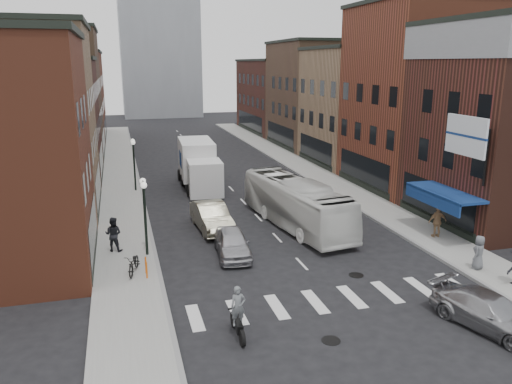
# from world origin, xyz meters

# --- Properties ---
(ground) EXTENTS (160.00, 160.00, 0.00)m
(ground) POSITION_xyz_m (0.00, 0.00, 0.00)
(ground) COLOR black
(ground) RESTS_ON ground
(sidewalk_left) EXTENTS (3.00, 74.00, 0.15)m
(sidewalk_left) POSITION_xyz_m (-8.50, 22.00, 0.07)
(sidewalk_left) COLOR gray
(sidewalk_left) RESTS_ON ground
(sidewalk_right) EXTENTS (3.00, 74.00, 0.15)m
(sidewalk_right) POSITION_xyz_m (8.50, 22.00, 0.07)
(sidewalk_right) COLOR gray
(sidewalk_right) RESTS_ON ground
(curb_left) EXTENTS (0.20, 74.00, 0.16)m
(curb_left) POSITION_xyz_m (-7.00, 22.00, 0.00)
(curb_left) COLOR gray
(curb_left) RESTS_ON ground
(curb_right) EXTENTS (0.20, 74.00, 0.16)m
(curb_right) POSITION_xyz_m (7.00, 22.00, 0.00)
(curb_right) COLOR gray
(curb_right) RESTS_ON ground
(crosswalk_stripes) EXTENTS (12.00, 2.20, 0.01)m
(crosswalk_stripes) POSITION_xyz_m (0.00, -3.00, 0.00)
(crosswalk_stripes) COLOR silver
(crosswalk_stripes) RESTS_ON ground
(bldg_left_mid_a) EXTENTS (10.30, 10.20, 12.30)m
(bldg_left_mid_a) POSITION_xyz_m (-14.99, 14.00, 6.15)
(bldg_left_mid_a) COLOR #957252
(bldg_left_mid_a) RESTS_ON ground
(bldg_left_mid_b) EXTENTS (10.30, 10.20, 10.30)m
(bldg_left_mid_b) POSITION_xyz_m (-14.99, 24.00, 5.15)
(bldg_left_mid_b) COLOR #432118
(bldg_left_mid_b) RESTS_ON ground
(bldg_left_far_a) EXTENTS (10.30, 12.20, 13.30)m
(bldg_left_far_a) POSITION_xyz_m (-14.99, 35.00, 6.65)
(bldg_left_far_a) COLOR brown
(bldg_left_far_a) RESTS_ON ground
(bldg_left_far_b) EXTENTS (10.30, 16.20, 11.30)m
(bldg_left_far_b) POSITION_xyz_m (-14.99, 49.00, 5.65)
(bldg_left_far_b) COLOR brown
(bldg_left_far_b) RESTS_ON ground
(bldg_right_mid_a) EXTENTS (10.30, 10.20, 14.30)m
(bldg_right_mid_a) POSITION_xyz_m (15.00, 14.00, 7.15)
(bldg_right_mid_a) COLOR brown
(bldg_right_mid_a) RESTS_ON ground
(bldg_right_mid_b) EXTENTS (10.30, 10.20, 11.30)m
(bldg_right_mid_b) POSITION_xyz_m (14.99, 24.00, 5.65)
(bldg_right_mid_b) COLOR #957252
(bldg_right_mid_b) RESTS_ON ground
(bldg_right_far_a) EXTENTS (10.30, 12.20, 12.30)m
(bldg_right_far_a) POSITION_xyz_m (14.99, 35.00, 6.15)
(bldg_right_far_a) COLOR brown
(bldg_right_far_a) RESTS_ON ground
(bldg_right_far_b) EXTENTS (10.30, 16.20, 10.30)m
(bldg_right_far_b) POSITION_xyz_m (14.99, 49.00, 5.15)
(bldg_right_far_b) COLOR #432118
(bldg_right_far_b) RESTS_ON ground
(awning_blue) EXTENTS (1.80, 5.00, 0.78)m
(awning_blue) POSITION_xyz_m (8.93, 2.50, 2.63)
(awning_blue) COLOR navy
(awning_blue) RESTS_ON ground
(billboard_sign) EXTENTS (1.52, 3.00, 3.70)m
(billboard_sign) POSITION_xyz_m (8.59, 0.50, 6.13)
(billboard_sign) COLOR black
(billboard_sign) RESTS_ON ground
(streetlamp_near) EXTENTS (0.32, 1.22, 4.11)m
(streetlamp_near) POSITION_xyz_m (-7.40, 4.00, 2.91)
(streetlamp_near) COLOR black
(streetlamp_near) RESTS_ON ground
(streetlamp_far) EXTENTS (0.32, 1.22, 4.11)m
(streetlamp_far) POSITION_xyz_m (-7.40, 18.00, 2.91)
(streetlamp_far) COLOR black
(streetlamp_far) RESTS_ON ground
(bike_rack) EXTENTS (0.08, 0.68, 0.80)m
(bike_rack) POSITION_xyz_m (-7.60, 1.30, 0.55)
(bike_rack) COLOR #D8590C
(bike_rack) RESTS_ON sidewalk_left
(box_truck) EXTENTS (2.87, 8.56, 3.68)m
(box_truck) POSITION_xyz_m (-2.38, 18.12, 1.82)
(box_truck) COLOR silver
(box_truck) RESTS_ON ground
(motorcycle_rider) EXTENTS (0.57, 1.97, 2.01)m
(motorcycle_rider) POSITION_xyz_m (-4.68, -4.83, 0.94)
(motorcycle_rider) COLOR black
(motorcycle_rider) RESTS_ON ground
(transit_bus) EXTENTS (3.91, 10.80, 2.94)m
(transit_bus) POSITION_xyz_m (1.73, 6.71, 1.47)
(transit_bus) COLOR silver
(transit_bus) RESTS_ON ground
(sedan_left_near) EXTENTS (2.01, 4.23, 1.40)m
(sedan_left_near) POSITION_xyz_m (-3.10, 3.00, 0.70)
(sedan_left_near) COLOR #B2B2B7
(sedan_left_near) RESTS_ON ground
(sedan_left_far) EXTENTS (2.02, 5.01, 1.62)m
(sedan_left_far) POSITION_xyz_m (-3.36, 7.47, 0.81)
(sedan_left_far) COLOR #A9A589
(sedan_left_far) RESTS_ON ground
(curb_car) EXTENTS (3.14, 4.92, 1.33)m
(curb_car) POSITION_xyz_m (4.61, -6.76, 0.66)
(curb_car) COLOR #A1A2A6
(curb_car) RESTS_ON ground
(parked_bicycle) EXTENTS (1.08, 1.94, 0.97)m
(parked_bicycle) POSITION_xyz_m (-8.13, 1.77, 0.63)
(parked_bicycle) COLOR black
(parked_bicycle) RESTS_ON sidewalk_left
(ped_left_solo) EXTENTS (1.02, 0.81, 1.85)m
(ped_left_solo) POSITION_xyz_m (-9.04, 4.99, 1.07)
(ped_left_solo) COLOR black
(ped_left_solo) RESTS_ON sidewalk_left
(ped_right_b) EXTENTS (1.12, 0.64, 1.83)m
(ped_right_b) POSITION_xyz_m (8.66, 2.32, 1.06)
(ped_right_b) COLOR #926D4A
(ped_right_b) RESTS_ON sidewalk_right
(ped_right_c) EXTENTS (0.97, 0.89, 1.67)m
(ped_right_c) POSITION_xyz_m (7.82, -2.15, 0.98)
(ped_right_c) COLOR #595C61
(ped_right_c) RESTS_ON sidewalk_right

